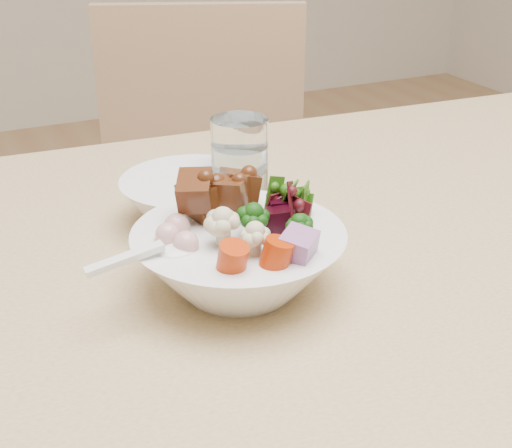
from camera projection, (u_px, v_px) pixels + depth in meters
name	position (u px, v px, depth m)	size (l,w,h in m)	color
dining_table	(480.00, 318.00, 0.74)	(1.69, 1.02, 0.77)	#D3B77C
chair_far	(204.00, 215.00, 1.41)	(0.53, 0.53, 0.89)	tan
food_bowl	(240.00, 255.00, 0.63)	(0.19, 0.19, 0.10)	white
soup_spoon	(164.00, 254.00, 0.58)	(0.09, 0.03, 0.02)	white
water_glass	(240.00, 170.00, 0.77)	(0.06, 0.06, 0.11)	white
side_bowl	(191.00, 201.00, 0.75)	(0.15, 0.15, 0.05)	white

